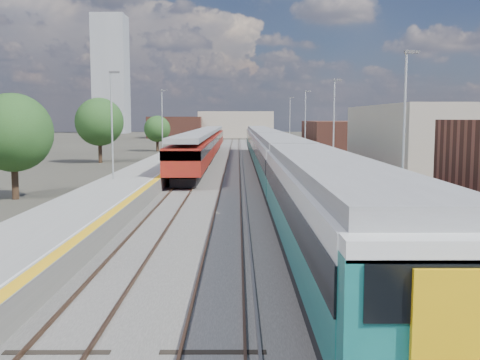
{
  "coord_description": "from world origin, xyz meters",
  "views": [
    {
      "loc": [
        -1.44,
        -5.16,
        5.29
      ],
      "look_at": [
        -1.33,
        22.71,
        2.2
      ],
      "focal_mm": 42.0,
      "sensor_mm": 36.0,
      "label": 1
    }
  ],
  "objects": [
    {
      "name": "ground",
      "position": [
        0.0,
        50.0,
        0.0
      ],
      "size": [
        320.0,
        320.0,
        0.0
      ],
      "primitive_type": "plane",
      "color": "#47443A",
      "rests_on": "ground"
    },
    {
      "name": "tree_a",
      "position": [
        -15.96,
        31.15,
        4.34
      ],
      "size": [
        5.08,
        5.08,
        6.89
      ],
      "color": "#382619",
      "rests_on": "ground"
    },
    {
      "name": "tree_d",
      "position": [
        20.45,
        60.14,
        4.06
      ],
      "size": [
        4.76,
        4.76,
        6.45
      ],
      "color": "#382619",
      "rests_on": "ground"
    },
    {
      "name": "red_train",
      "position": [
        -5.5,
        64.03,
        2.19
      ],
      "size": [
        2.93,
        59.47,
        3.7
      ],
      "color": "black",
      "rests_on": "ground"
    },
    {
      "name": "tracks",
      "position": [
        -1.65,
        54.18,
        0.11
      ],
      "size": [
        8.96,
        160.0,
        0.17
      ],
      "color": "#4C3323",
      "rests_on": "ground"
    },
    {
      "name": "tree_c",
      "position": [
        -14.25,
        84.13,
        3.55
      ],
      "size": [
        4.16,
        4.16,
        5.64
      ],
      "color": "#382619",
      "rests_on": "ground"
    },
    {
      "name": "platform_right",
      "position": [
        5.28,
        52.49,
        0.54
      ],
      "size": [
        4.7,
        155.0,
        8.52
      ],
      "color": "slate",
      "rests_on": "ground"
    },
    {
      "name": "buildings",
      "position": [
        -18.12,
        138.6,
        10.7
      ],
      "size": [
        72.0,
        185.5,
        40.0
      ],
      "color": "brown",
      "rests_on": "ground"
    },
    {
      "name": "green_train",
      "position": [
        1.5,
        44.28,
        2.34
      ],
      "size": [
        3.01,
        83.85,
        3.32
      ],
      "color": "black",
      "rests_on": "ground"
    },
    {
      "name": "platform_left",
      "position": [
        -9.05,
        52.49,
        0.52
      ],
      "size": [
        4.3,
        155.0,
        8.52
      ],
      "color": "slate",
      "rests_on": "ground"
    },
    {
      "name": "tree_b",
      "position": [
        -17.71,
        61.04,
        4.81
      ],
      "size": [
        5.64,
        5.64,
        7.64
      ],
      "color": "#382619",
      "rests_on": "ground"
    },
    {
      "name": "ballast_bed",
      "position": [
        -2.25,
        52.5,
        0.03
      ],
      "size": [
        10.5,
        155.0,
        0.06
      ],
      "primitive_type": "cube",
      "color": "#565451",
      "rests_on": "ground"
    }
  ]
}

